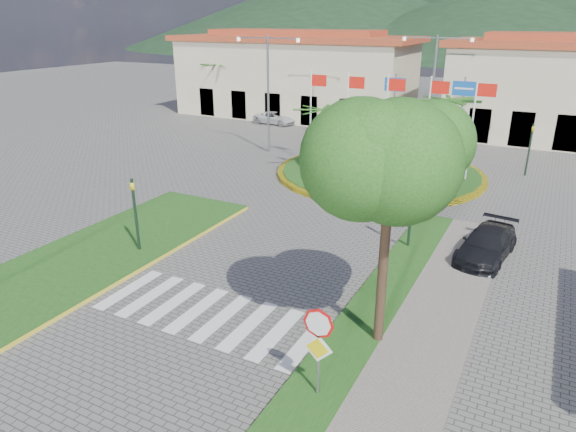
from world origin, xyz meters
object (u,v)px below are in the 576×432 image
at_px(stop_sign, 318,339).
at_px(roundabout_island, 380,172).
at_px(deciduous_tree, 390,177).
at_px(white_van, 275,118).
at_px(car_dark_b, 473,130).
at_px(car_dark_a, 328,125).
at_px(car_side_right, 487,244).

bearing_deg(stop_sign, roundabout_island, 103.73).
height_order(deciduous_tree, white_van, deciduous_tree).
bearing_deg(car_dark_b, roundabout_island, 179.01).
bearing_deg(white_van, roundabout_island, -126.77).
bearing_deg(white_van, stop_sign, -146.59).
relative_size(deciduous_tree, white_van, 1.72).
xyz_separation_m(deciduous_tree, car_dark_a, (-13.50, 27.47, -4.61)).
xyz_separation_m(roundabout_island, car_dark_b, (3.38, 13.64, 0.43)).
relative_size(white_van, car_side_right, 0.94).
bearing_deg(car_side_right, deciduous_tree, -97.53).
relative_size(roundabout_island, car_dark_a, 3.84).
xyz_separation_m(white_van, car_side_right, (21.11, -20.67, 0.06)).
xyz_separation_m(stop_sign, deciduous_tree, (0.60, 3.04, 3.38)).
bearing_deg(white_van, deciduous_tree, -143.12).
height_order(car_dark_a, car_side_right, car_side_right).
xyz_separation_m(deciduous_tree, white_van, (-19.11, 28.25, -4.62)).
bearing_deg(car_dark_b, stop_sign, -164.51).
relative_size(roundabout_island, stop_sign, 4.79).
height_order(stop_sign, car_dark_a, stop_sign).
bearing_deg(car_side_right, roundabout_island, 135.76).
bearing_deg(deciduous_tree, stop_sign, -101.18).
bearing_deg(deciduous_tree, car_dark_b, 93.96).
bearing_deg(deciduous_tree, car_side_right, 75.22).
height_order(deciduous_tree, car_side_right, deciduous_tree).
xyz_separation_m(stop_sign, car_side_right, (2.60, 10.62, -1.18)).
distance_m(white_van, car_dark_b, 17.16).
bearing_deg(car_dark_b, car_dark_a, 118.47).
bearing_deg(deciduous_tree, car_dark_a, 116.17).
bearing_deg(car_dark_b, car_side_right, -156.96).
bearing_deg(deciduous_tree, roundabout_island, 107.91).
height_order(white_van, car_dark_a, car_dark_a).
distance_m(deciduous_tree, white_van, 34.42).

